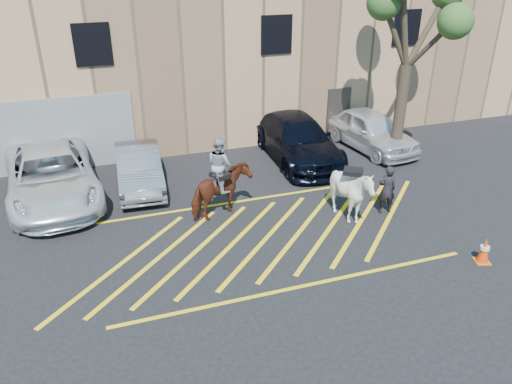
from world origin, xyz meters
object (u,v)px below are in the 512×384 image
object	(u,v)px
car_white_pickup	(51,176)
handler	(387,190)
car_blue_suv	(297,139)
mounted_bay	(221,186)
car_white_suv	(371,130)
saddled_white	(351,193)
tree	(413,11)
car_silver_sedan	(139,168)
traffic_cone	(484,250)

from	to	relation	value
car_white_pickup	handler	xyz separation A→B (m)	(10.08, -4.46, -0.04)
car_blue_suv	mounted_bay	distance (m)	5.55
car_white_suv	saddled_white	world-z (taller)	saddled_white
handler	car_blue_suv	bearing A→B (deg)	-69.81
mounted_bay	tree	size ratio (longest dim) A/B	0.36
handler	mounted_bay	xyz separation A→B (m)	(-5.04, 1.48, 0.25)
car_blue_suv	mounted_bay	bearing A→B (deg)	-136.41
mounted_bay	car_silver_sedan	bearing A→B (deg)	125.08
car_blue_suv	tree	bearing A→B (deg)	-19.50
car_silver_sedan	mounted_bay	size ratio (longest dim) A/B	1.64
traffic_cone	tree	xyz separation A→B (m)	(1.76, 7.05, 5.33)
car_white_pickup	car_silver_sedan	size ratio (longest dim) A/B	1.42
car_white_pickup	car_silver_sedan	distance (m)	2.89
car_white_pickup	saddled_white	world-z (taller)	saddled_white
car_blue_suv	handler	bearing A→B (deg)	-78.09
saddled_white	traffic_cone	xyz separation A→B (m)	(2.31, -3.27, -0.57)
car_white_pickup	saddled_white	distance (m)	9.87
car_silver_sedan	saddled_white	bearing A→B (deg)	-35.01
car_blue_suv	tree	xyz separation A→B (m)	(3.62, -1.44, 4.86)
car_blue_suv	mounted_bay	size ratio (longest dim) A/B	2.20
car_blue_suv	car_silver_sedan	bearing A→B (deg)	-172.37
car_silver_sedan	car_white_pickup	bearing A→B (deg)	-175.19
car_white_pickup	handler	bearing A→B (deg)	-29.55
car_white_pickup	handler	distance (m)	11.03
car_white_pickup	car_white_suv	distance (m)	12.59
saddled_white	car_blue_suv	bearing A→B (deg)	85.17
mounted_bay	handler	bearing A→B (deg)	-16.31
car_white_pickup	handler	world-z (taller)	car_white_pickup
car_white_suv	handler	bearing A→B (deg)	-122.68
mounted_bay	saddled_white	xyz separation A→B (m)	(3.72, -1.56, -0.12)
car_silver_sedan	car_white_suv	size ratio (longest dim) A/B	0.90
car_white_suv	saddled_white	bearing A→B (deg)	-132.94
car_white_suv	mounted_bay	size ratio (longest dim) A/B	1.81
car_blue_suv	handler	xyz separation A→B (m)	(0.88, -5.15, -0.03)
car_white_suv	tree	xyz separation A→B (m)	(0.25, -1.50, 4.88)
mounted_bay	tree	bearing A→B (deg)	16.01
car_silver_sedan	car_blue_suv	world-z (taller)	car_blue_suv
tree	handler	bearing A→B (deg)	-126.43
car_blue_suv	handler	size ratio (longest dim) A/B	3.58
car_silver_sedan	tree	xyz separation A→B (m)	(9.94, -0.84, 4.99)
car_silver_sedan	traffic_cone	bearing A→B (deg)	-40.76
car_white_pickup	mounted_bay	distance (m)	5.86
car_white_pickup	car_silver_sedan	xyz separation A→B (m)	(2.88, 0.08, -0.14)
mounted_bay	traffic_cone	xyz separation A→B (m)	(6.02, -4.82, -0.69)
car_blue_suv	traffic_cone	xyz separation A→B (m)	(1.86, -8.49, -0.47)
mounted_bay	saddled_white	size ratio (longest dim) A/B	1.17
car_silver_sedan	mounted_bay	distance (m)	3.76
car_white_suv	tree	world-z (taller)	tree
mounted_bay	tree	world-z (taller)	tree
mounted_bay	tree	distance (m)	9.33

